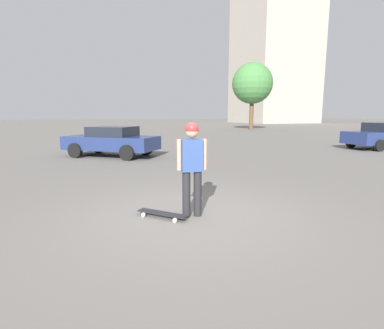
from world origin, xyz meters
name	(u,v)px	position (x,y,z in m)	size (l,w,h in m)	color
ground_plane	(192,216)	(0.00, 0.00, 0.00)	(220.00, 220.00, 0.00)	slate
person	(192,162)	(0.00, 0.00, 1.02)	(0.54, 0.25, 1.73)	#262628
skateboard	(162,214)	(-0.55, 0.10, 0.07)	(0.83, 0.85, 0.09)	#232328
car_parked_near	(112,141)	(-0.70, 8.72, 0.71)	(4.30, 3.85, 1.34)	navy
building_block_distant	(274,57)	(38.25, 53.55, 14.24)	(14.40, 15.36, 28.47)	#B2A899
tree_distant	(252,84)	(17.07, 26.69, 5.43)	(4.77, 4.77, 7.84)	brown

